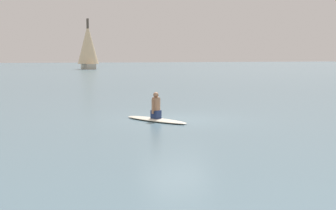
% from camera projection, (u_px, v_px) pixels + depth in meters
% --- Properties ---
extents(ground_plane, '(400.00, 400.00, 0.00)m').
position_uv_depth(ground_plane, '(177.00, 120.00, 17.19)').
color(ground_plane, slate).
extents(surfboard, '(2.99, 1.76, 0.10)m').
position_uv_depth(surfboard, '(156.00, 120.00, 16.80)').
color(surfboard, silver).
rests_on(surfboard, ground).
extents(person_paddler, '(0.40, 0.42, 0.97)m').
position_uv_depth(person_paddler, '(156.00, 107.00, 16.75)').
color(person_paddler, navy).
rests_on(person_paddler, surfboard).
extents(sailboat_distant, '(6.08, 4.37, 10.15)m').
position_uv_depth(sailboat_distant, '(88.00, 46.00, 92.20)').
color(sailboat_distant, '#B2A893').
rests_on(sailboat_distant, ground).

